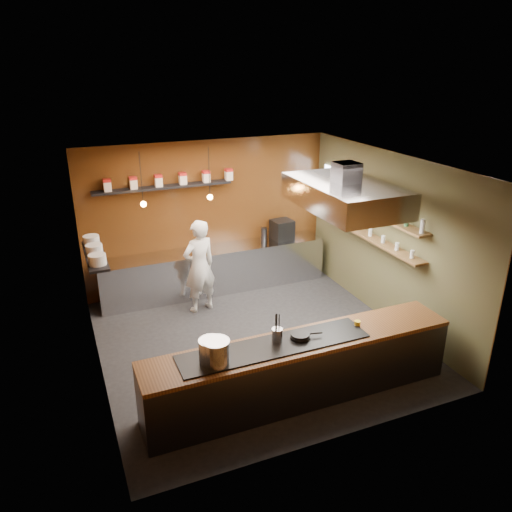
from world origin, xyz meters
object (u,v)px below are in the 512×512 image
stockpot_large (212,351)px  stockpot_small (216,352)px  chef (199,266)px  extractor_hood (345,195)px  espresso_machine (282,230)px

stockpot_large → stockpot_small: size_ratio=0.95×
stockpot_large → chef: bearing=76.4°
extractor_hood → espresso_machine: extractor_hood is taller
stockpot_large → espresso_machine: espresso_machine is taller
chef → espresso_machine: bearing=-175.2°
espresso_machine → chef: (-2.02, -0.74, -0.22)m
extractor_hood → espresso_machine: 2.96m
extractor_hood → stockpot_small: 3.18m
stockpot_small → espresso_machine: 4.76m
chef → stockpot_large: bearing=61.1°
stockpot_large → chef: size_ratio=0.18×
extractor_hood → stockpot_large: (-2.58, -1.25, -1.41)m
stockpot_large → stockpot_small: (0.04, -0.05, 0.00)m
extractor_hood → stockpot_large: bearing=-154.1°
chef → stockpot_small: bearing=62.1°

